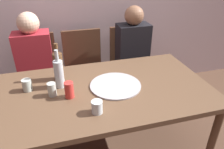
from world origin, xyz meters
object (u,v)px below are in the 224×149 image
Objects in this scene: chair_left at (38,71)px; beer_bottle at (58,66)px; wine_glass at (52,89)px; guest_in_beanie at (135,55)px; dining_table at (103,96)px; guest_in_sweater at (35,67)px; tumbler_far at (27,85)px; chair_right at (130,60)px; wine_bottle at (59,73)px; pizza_tray at (115,85)px; tumbler_near at (97,107)px; soda_can at (69,90)px; chair_middle at (84,65)px.

beer_bottle is at bearing 109.91° from chair_left.
guest_in_beanie is at bearing 37.28° from wine_glass.
guest_in_beanie is (0.55, 0.71, -0.02)m from dining_table.
guest_in_beanie is (1.08, 0.00, 0.00)m from guest_in_sweater.
chair_right reaches higher than tumbler_far.
wine_bottle is 0.34× the size of chair_left.
pizza_tray is 0.35m from tumbler_near.
wine_bottle is 1.18m from chair_right.
wine_bottle is at bearing 34.74° from guest_in_beanie.
chair_left reaches higher than tumbler_near.
soda_can is 0.14× the size of chair_right.
beer_bottle reaches higher than wine_glass.
pizza_tray is at bearing 126.75° from chair_left.
chair_left reaches higher than wine_glass.
tumbler_near is at bearing -41.57° from tumbler_far.
wine_bottle reaches higher than pizza_tray.
chair_left and chair_middle have the same top height.
tumbler_far is at bearing 138.43° from tumbler_near.
soda_can is 0.98m from chair_middle.
wine_glass is (-0.37, 0.01, 0.12)m from dining_table.
dining_table is 0.58m from tumbler_far.
dining_table is 0.39m from wine_glass.
wine_bottle reaches higher than chair_middle.
tumbler_far is at bearing 149.31° from soda_can.
soda_can is at bearing 106.92° from chair_left.
wine_bottle is at bearing 68.43° from chair_middle.
guest_in_sweater is (0.02, 0.58, -0.13)m from tumbler_far.
pizza_tray is 0.45× the size of chair_right.
tumbler_near is 1.33m from chair_right.
wine_glass is (-0.06, -0.11, -0.07)m from wine_bottle.
beer_bottle is 1.00m from guest_in_beanie.
dining_table is 0.13m from pizza_tray.
chair_left is at bearing 126.75° from pizza_tray.
pizza_tray is at bearing 98.05° from chair_middle.
chair_middle is at bearing -180.00° from chair_left.
beer_bottle reaches higher than tumbler_near.
guest_in_beanie is (1.08, -0.15, 0.13)m from chair_left.
pizza_tray is 0.99m from chair_right.
guest_in_sweater is (-1.08, -0.15, 0.13)m from chair_right.
wine_glass is 1.28m from chair_right.
pizza_tray reaches higher than dining_table.
wine_glass is (-0.48, 0.00, 0.04)m from pizza_tray.
chair_right is at bearing -180.00° from chair_left.
wine_bottle is (-0.42, 0.11, 0.11)m from pizza_tray.
tumbler_far is at bearing 169.60° from pizza_tray.
chair_right is (0.86, 0.75, -0.33)m from wine_bottle.
guest_in_sweater is (-0.43, 0.98, -0.13)m from tumbler_near.
chair_right is at bearing -180.00° from chair_middle.
dining_table is at bearing 126.70° from guest_in_sweater.
guest_in_sweater is (-0.53, 0.71, -0.02)m from dining_table.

